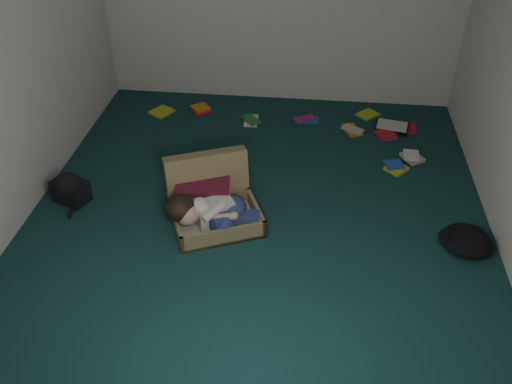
# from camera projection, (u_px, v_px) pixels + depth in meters

# --- Properties ---
(floor) EXTENTS (4.50, 4.50, 0.00)m
(floor) POSITION_uv_depth(u_px,v_px,m) (258.00, 214.00, 4.78)
(floor) COLOR #133634
(floor) RESTS_ON ground
(wall_front) EXTENTS (4.50, 0.00, 4.50)m
(wall_front) POSITION_uv_depth(u_px,v_px,m) (198.00, 311.00, 2.21)
(wall_front) COLOR silver
(wall_front) RESTS_ON ground
(wall_left) EXTENTS (0.00, 4.50, 4.50)m
(wall_left) POSITION_uv_depth(u_px,v_px,m) (2.00, 65.00, 4.19)
(wall_left) COLOR silver
(wall_left) RESTS_ON ground
(suitcase) EXTENTS (0.94, 0.93, 0.53)m
(suitcase) POSITION_uv_depth(u_px,v_px,m) (213.00, 202.00, 4.66)
(suitcase) COLOR olive
(suitcase) RESTS_ON floor
(person) EXTENTS (0.80, 0.42, 0.33)m
(person) POSITION_uv_depth(u_px,v_px,m) (212.00, 212.00, 4.48)
(person) COLOR silver
(person) RESTS_ON suitcase
(maroon_bin) EXTENTS (0.50, 0.41, 0.32)m
(maroon_bin) POSITION_uv_depth(u_px,v_px,m) (204.00, 195.00, 4.74)
(maroon_bin) COLOR #591225
(maroon_bin) RESTS_ON floor
(backpack) EXTENTS (0.46, 0.42, 0.23)m
(backpack) POSITION_uv_depth(u_px,v_px,m) (71.00, 190.00, 4.87)
(backpack) COLOR black
(backpack) RESTS_ON floor
(clothing_pile) EXTENTS (0.56, 0.52, 0.14)m
(clothing_pile) POSITION_uv_depth(u_px,v_px,m) (461.00, 236.00, 4.44)
(clothing_pile) COLOR black
(clothing_pile) RESTS_ON floor
(paper_tray) EXTENTS (0.40, 0.33, 0.05)m
(paper_tray) POSITION_uv_depth(u_px,v_px,m) (392.00, 127.00, 5.96)
(paper_tray) COLOR black
(paper_tray) RESTS_ON floor
(book_scatter) EXTENTS (3.06, 1.31, 0.02)m
(book_scatter) POSITION_uv_depth(u_px,v_px,m) (321.00, 129.00, 5.95)
(book_scatter) COLOR gold
(book_scatter) RESTS_ON floor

